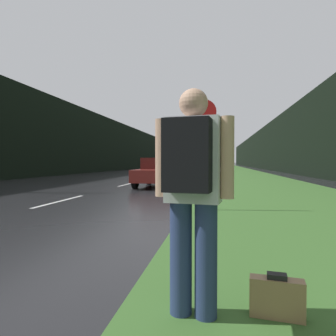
{
  "coord_description": "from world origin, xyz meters",
  "views": [
    {
      "loc": [
        4.85,
        -0.48,
        1.24
      ],
      "look_at": [
        2.47,
        13.88,
        0.92
      ],
      "focal_mm": 32.0,
      "sensor_mm": 36.0,
      "label": 1
    }
  ],
  "objects_px": {
    "suitcase": "(277,299)",
    "hitchhiker_with_backpack": "(192,188)",
    "stop_sign": "(204,144)",
    "car_passing_near": "(160,172)"
  },
  "relations": [
    {
      "from": "suitcase",
      "to": "hitchhiker_with_backpack",
      "type": "bearing_deg",
      "value": -163.21
    },
    {
      "from": "car_passing_near",
      "to": "hitchhiker_with_backpack",
      "type": "bearing_deg",
      "value": 102.18
    },
    {
      "from": "hitchhiker_with_backpack",
      "to": "suitcase",
      "type": "xyz_separation_m",
      "value": [
        0.65,
        0.1,
        -0.87
      ]
    },
    {
      "from": "stop_sign",
      "to": "hitchhiker_with_backpack",
      "type": "height_order",
      "value": "stop_sign"
    },
    {
      "from": "stop_sign",
      "to": "hitchhiker_with_backpack",
      "type": "distance_m",
      "value": 5.3
    },
    {
      "from": "hitchhiker_with_backpack",
      "to": "suitcase",
      "type": "distance_m",
      "value": 1.1
    },
    {
      "from": "stop_sign",
      "to": "suitcase",
      "type": "distance_m",
      "value": 5.43
    },
    {
      "from": "suitcase",
      "to": "stop_sign",
      "type": "bearing_deg",
      "value": 106.6
    },
    {
      "from": "stop_sign",
      "to": "car_passing_near",
      "type": "bearing_deg",
      "value": 109.67
    },
    {
      "from": "hitchhiker_with_backpack",
      "to": "car_passing_near",
      "type": "distance_m",
      "value": 12.5
    }
  ]
}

